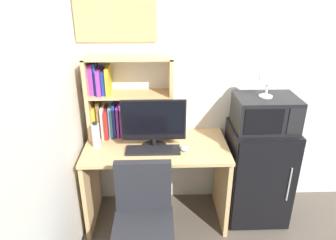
# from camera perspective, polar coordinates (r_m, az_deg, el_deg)

# --- Properties ---
(wall_back) EXTENTS (6.40, 0.04, 2.60)m
(wall_back) POSITION_cam_1_polar(r_m,az_deg,el_deg) (3.10, 23.49, 7.76)
(wall_back) COLOR silver
(wall_back) RESTS_ON ground_plane
(desk) EXTENTS (1.23, 0.64, 0.78)m
(desk) POSITION_cam_1_polar(r_m,az_deg,el_deg) (2.81, -2.08, -8.93)
(desk) COLOR tan
(desk) RESTS_ON ground_plane
(hutch_bookshelf) EXTENTS (0.74, 0.26, 0.72)m
(hutch_bookshelf) POSITION_cam_1_polar(r_m,az_deg,el_deg) (2.75, -9.10, 3.58)
(hutch_bookshelf) COLOR tan
(hutch_bookshelf) RESTS_ON desk
(monitor) EXTENTS (0.53, 0.22, 0.43)m
(monitor) POSITION_cam_1_polar(r_m,az_deg,el_deg) (2.55, -2.64, -0.61)
(monitor) COLOR black
(monitor) RESTS_ON desk
(keyboard) EXTENTS (0.45, 0.15, 0.02)m
(keyboard) POSITION_cam_1_polar(r_m,az_deg,el_deg) (2.60, -2.75, -5.52)
(keyboard) COLOR black
(keyboard) RESTS_ON desk
(computer_mouse) EXTENTS (0.07, 0.08, 0.03)m
(computer_mouse) POSITION_cam_1_polar(r_m,az_deg,el_deg) (2.61, 3.04, -5.21)
(computer_mouse) COLOR silver
(computer_mouse) RESTS_ON desk
(water_bottle) EXTENTS (0.07, 0.07, 0.23)m
(water_bottle) POSITION_cam_1_polar(r_m,az_deg,el_deg) (2.68, -13.04, -2.75)
(water_bottle) COLOR silver
(water_bottle) RESTS_ON desk
(mini_fridge) EXTENTS (0.54, 0.50, 0.92)m
(mini_fridge) POSITION_cam_1_polar(r_m,az_deg,el_deg) (3.01, 15.99, -9.28)
(mini_fridge) COLOR black
(mini_fridge) RESTS_ON ground_plane
(microwave) EXTENTS (0.51, 0.38, 0.28)m
(microwave) POSITION_cam_1_polar(r_m,az_deg,el_deg) (2.74, 17.38, 1.29)
(microwave) COLOR black
(microwave) RESTS_ON mini_fridge
(desk_fan) EXTENTS (0.16, 0.11, 0.26)m
(desk_fan) POSITION_cam_1_polar(r_m,az_deg,el_deg) (2.64, 17.86, 7.09)
(desk_fan) COLOR silver
(desk_fan) RESTS_ON microwave
(desk_chair) EXTENTS (0.50, 0.50, 0.90)m
(desk_chair) POSITION_cam_1_polar(r_m,az_deg,el_deg) (2.43, -4.43, -19.56)
(desk_chair) COLOR black
(desk_chair) RESTS_ON ground_plane
(wall_corkboard) EXTENTS (0.67, 0.02, 0.50)m
(wall_corkboard) POSITION_cam_1_polar(r_m,az_deg,el_deg) (2.69, -9.67, 19.19)
(wall_corkboard) COLOR tan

